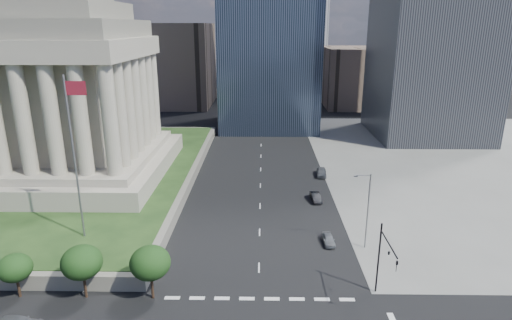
{
  "coord_description": "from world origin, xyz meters",
  "views": [
    {
      "loc": [
        0.36,
        -24.05,
        27.1
      ],
      "look_at": [
        -0.41,
        23.64,
        12.11
      ],
      "focal_mm": 30.0,
      "sensor_mm": 36.0,
      "label": 1
    }
  ],
  "objects_px": {
    "flagpole": "(75,150)",
    "parked_sedan_mid": "(316,197)",
    "war_memorial": "(56,62)",
    "traffic_signal_ne": "(384,257)",
    "street_lamp_north": "(367,207)",
    "parked_sedan_far": "(321,172)",
    "parked_sedan_near": "(329,239)"
  },
  "relations": [
    {
      "from": "war_memorial",
      "to": "parked_sedan_far",
      "type": "relative_size",
      "value": 8.72
    },
    {
      "from": "flagpole",
      "to": "parked_sedan_mid",
      "type": "bearing_deg",
      "value": 27.72
    },
    {
      "from": "traffic_signal_ne",
      "to": "parked_sedan_far",
      "type": "bearing_deg",
      "value": 91.48
    },
    {
      "from": "traffic_signal_ne",
      "to": "flagpole",
      "type": "bearing_deg",
      "value": 163.29
    },
    {
      "from": "traffic_signal_ne",
      "to": "parked_sedan_far",
      "type": "xyz_separation_m",
      "value": [
        -1.0,
        38.7,
        -4.49
      ]
    },
    {
      "from": "flagpole",
      "to": "parked_sedan_near",
      "type": "bearing_deg",
      "value": 3.72
    },
    {
      "from": "war_memorial",
      "to": "flagpole",
      "type": "height_order",
      "value": "war_memorial"
    },
    {
      "from": "war_memorial",
      "to": "flagpole",
      "type": "relative_size",
      "value": 1.95
    },
    {
      "from": "flagpole",
      "to": "parked_sedan_far",
      "type": "relative_size",
      "value": 4.47
    },
    {
      "from": "street_lamp_north",
      "to": "parked_sedan_far",
      "type": "distance_m",
      "value": 27.89
    },
    {
      "from": "traffic_signal_ne",
      "to": "parked_sedan_near",
      "type": "height_order",
      "value": "traffic_signal_ne"
    },
    {
      "from": "flagpole",
      "to": "parked_sedan_far",
      "type": "xyz_separation_m",
      "value": [
        33.33,
        28.4,
        -12.35
      ]
    },
    {
      "from": "street_lamp_north",
      "to": "war_memorial",
      "type": "bearing_deg",
      "value": 154.08
    },
    {
      "from": "war_memorial",
      "to": "traffic_signal_ne",
      "type": "relative_size",
      "value": 4.88
    },
    {
      "from": "street_lamp_north",
      "to": "parked_sedan_far",
      "type": "relative_size",
      "value": 2.24
    },
    {
      "from": "street_lamp_north",
      "to": "parked_sedan_mid",
      "type": "distance_m",
      "value": 16.58
    },
    {
      "from": "traffic_signal_ne",
      "to": "parked_sedan_far",
      "type": "distance_m",
      "value": 38.97
    },
    {
      "from": "war_memorial",
      "to": "street_lamp_north",
      "type": "height_order",
      "value": "war_memorial"
    },
    {
      "from": "flagpole",
      "to": "traffic_signal_ne",
      "type": "relative_size",
      "value": 2.5
    },
    {
      "from": "flagpole",
      "to": "parked_sedan_mid",
      "type": "xyz_separation_m",
      "value": [
        30.83,
        16.2,
        -12.47
      ]
    },
    {
      "from": "parked_sedan_near",
      "to": "parked_sedan_mid",
      "type": "distance_m",
      "value": 14.19
    },
    {
      "from": "traffic_signal_ne",
      "to": "war_memorial",
      "type": "bearing_deg",
      "value": 143.58
    },
    {
      "from": "war_memorial",
      "to": "parked_sedan_near",
      "type": "xyz_separation_m",
      "value": [
        43.0,
        -21.99,
        -20.79
      ]
    },
    {
      "from": "traffic_signal_ne",
      "to": "parked_sedan_far",
      "type": "relative_size",
      "value": 1.79
    },
    {
      "from": "war_memorial",
      "to": "parked_sedan_mid",
      "type": "relative_size",
      "value": 9.95
    },
    {
      "from": "war_memorial",
      "to": "traffic_signal_ne",
      "type": "distance_m",
      "value": 60.0
    },
    {
      "from": "street_lamp_north",
      "to": "parked_sedan_near",
      "type": "relative_size",
      "value": 2.79
    },
    {
      "from": "war_memorial",
      "to": "flagpole",
      "type": "bearing_deg",
      "value": -63.11
    },
    {
      "from": "parked_sedan_near",
      "to": "street_lamp_north",
      "type": "bearing_deg",
      "value": -15.05
    },
    {
      "from": "flagpole",
      "to": "parked_sedan_mid",
      "type": "height_order",
      "value": "flagpole"
    },
    {
      "from": "war_memorial",
      "to": "parked_sedan_far",
      "type": "xyz_separation_m",
      "value": [
        45.5,
        4.4,
        -20.64
      ]
    },
    {
      "from": "traffic_signal_ne",
      "to": "parked_sedan_mid",
      "type": "xyz_separation_m",
      "value": [
        -3.5,
        26.5,
        -4.6
      ]
    }
  ]
}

